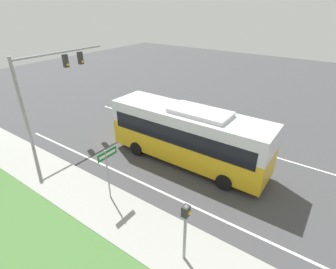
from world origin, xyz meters
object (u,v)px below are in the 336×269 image
(pedestrian_signal, at_px, (185,225))
(signal_gantry, at_px, (49,78))
(street_sign, at_px, (108,166))
(bus, at_px, (188,133))

(pedestrian_signal, bearing_deg, signal_gantry, 74.90)
(pedestrian_signal, xyz_separation_m, street_sign, (0.91, 5.04, 0.11))
(signal_gantry, bearing_deg, pedestrian_signal, -105.10)
(pedestrian_signal, bearing_deg, street_sign, 79.74)
(bus, height_order, pedestrian_signal, bus)
(bus, xyz_separation_m, street_sign, (-5.36, 1.33, 0.01))
(signal_gantry, distance_m, pedestrian_signal, 13.97)
(bus, height_order, signal_gantry, signal_gantry)
(signal_gantry, height_order, pedestrian_signal, signal_gantry)
(pedestrian_signal, bearing_deg, bus, 30.64)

